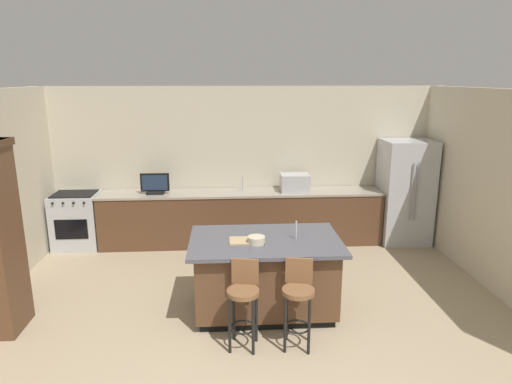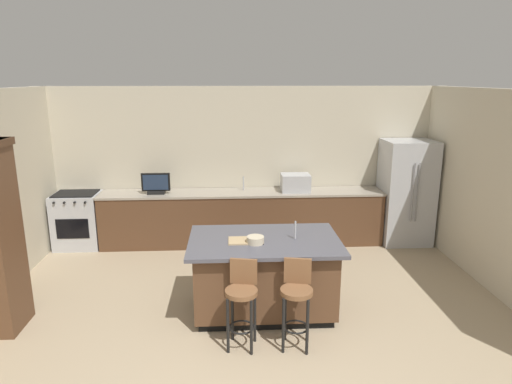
{
  "view_description": "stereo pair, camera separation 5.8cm",
  "coord_description": "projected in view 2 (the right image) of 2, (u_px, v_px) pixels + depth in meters",
  "views": [
    {
      "loc": [
        -0.28,
        -3.24,
        2.78
      ],
      "look_at": [
        0.12,
        2.84,
        1.24
      ],
      "focal_mm": 31.69,
      "sensor_mm": 36.0,
      "label": 1
    },
    {
      "loc": [
        -0.22,
        -3.24,
        2.78
      ],
      "look_at": [
        0.12,
        2.84,
        1.24
      ],
      "focal_mm": 31.69,
      "sensor_mm": 36.0,
      "label": 2
    }
  ],
  "objects": [
    {
      "name": "cell_phone",
      "position": [
        261.0,
        242.0,
        5.23
      ],
      "size": [
        0.08,
        0.16,
        0.01
      ],
      "primitive_type": "cube",
      "rotation": [
        0.0,
        0.0,
        -0.08
      ],
      "color": "black",
      "rests_on": "kitchen_island"
    },
    {
      "name": "refrigerator",
      "position": [
        406.0,
        192.0,
        7.71
      ],
      "size": [
        0.82,
        0.76,
        1.77
      ],
      "color": "#B7BABF",
      "rests_on": "ground_plane"
    },
    {
      "name": "wall_back",
      "position": [
        244.0,
        164.0,
        7.88
      ],
      "size": [
        6.96,
        0.12,
        2.65
      ],
      "primitive_type": "cube",
      "color": "beige",
      "rests_on": "ground_plane"
    },
    {
      "name": "cutting_board",
      "position": [
        241.0,
        241.0,
        5.27
      ],
      "size": [
        0.3,
        0.26,
        0.02
      ],
      "primitive_type": "cube",
      "rotation": [
        0.0,
        0.0,
        0.0
      ],
      "color": "tan",
      "rests_on": "kitchen_island"
    },
    {
      "name": "kitchen_island",
      "position": [
        264.0,
        275.0,
        5.45
      ],
      "size": [
        1.79,
        1.15,
        0.93
      ],
      "color": "black",
      "rests_on": "ground_plane"
    },
    {
      "name": "range_oven",
      "position": [
        78.0,
        220.0,
        7.57
      ],
      "size": [
        0.74,
        0.63,
        0.94
      ],
      "color": "#B7BABF",
      "rests_on": "ground_plane"
    },
    {
      "name": "microwave",
      "position": [
        295.0,
        183.0,
        7.62
      ],
      "size": [
        0.48,
        0.36,
        0.29
      ],
      "primitive_type": "cube",
      "color": "#B7BABF",
      "rests_on": "counter_back"
    },
    {
      "name": "bar_stool_left",
      "position": [
        242.0,
        297.0,
        4.71
      ],
      "size": [
        0.34,
        0.36,
        0.94
      ],
      "rotation": [
        0.0,
        0.0,
        -0.2
      ],
      "color": "brown",
      "rests_on": "ground_plane"
    },
    {
      "name": "tv_monitor",
      "position": [
        156.0,
        184.0,
        7.44
      ],
      "size": [
        0.47,
        0.16,
        0.35
      ],
      "color": "black",
      "rests_on": "counter_back"
    },
    {
      "name": "sink_faucet_island",
      "position": [
        295.0,
        230.0,
        5.33
      ],
      "size": [
        0.02,
        0.02,
        0.22
      ],
      "primitive_type": "cylinder",
      "color": "#B2B2B7",
      "rests_on": "kitchen_island"
    },
    {
      "name": "bar_stool_right",
      "position": [
        297.0,
        297.0,
        4.71
      ],
      "size": [
        0.34,
        0.36,
        0.95
      ],
      "rotation": [
        0.0,
        0.0,
        -0.19
      ],
      "color": "brown",
      "rests_on": "ground_plane"
    },
    {
      "name": "counter_back",
      "position": [
        242.0,
        218.0,
        7.72
      ],
      "size": [
        4.76,
        0.62,
        0.92
      ],
      "color": "brown",
      "rests_on": "ground_plane"
    },
    {
      "name": "sink_faucet_back",
      "position": [
        243.0,
        183.0,
        7.68
      ],
      "size": [
        0.02,
        0.02,
        0.24
      ],
      "primitive_type": "cylinder",
      "color": "#B2B2B7",
      "rests_on": "counter_back"
    },
    {
      "name": "wall_right",
      "position": [
        501.0,
        193.0,
        5.87
      ],
      "size": [
        0.12,
        4.92,
        2.65
      ],
      "primitive_type": "cube",
      "color": "beige",
      "rests_on": "ground_plane"
    },
    {
      "name": "fruit_bowl",
      "position": [
        255.0,
        240.0,
        5.2
      ],
      "size": [
        0.2,
        0.2,
        0.08
      ],
      "primitive_type": "cylinder",
      "color": "beige",
      "rests_on": "kitchen_island"
    }
  ]
}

